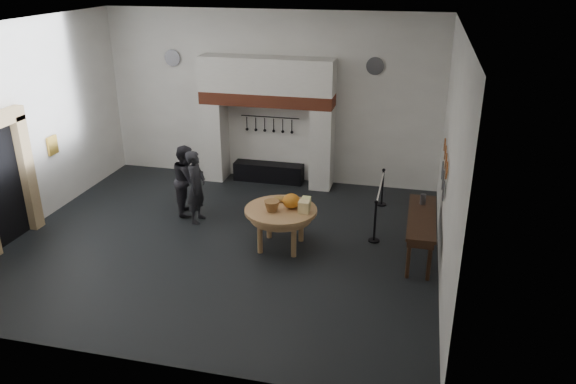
% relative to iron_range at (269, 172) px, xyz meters
% --- Properties ---
extents(floor, '(9.00, 8.00, 0.02)m').
position_rel_iron_range_xyz_m(floor, '(0.00, -3.72, -0.25)').
color(floor, black).
rests_on(floor, ground).
extents(ceiling, '(9.00, 8.00, 0.02)m').
position_rel_iron_range_xyz_m(ceiling, '(0.00, -3.72, 4.25)').
color(ceiling, silver).
rests_on(ceiling, wall_back).
extents(wall_back, '(9.00, 0.02, 4.50)m').
position_rel_iron_range_xyz_m(wall_back, '(0.00, 0.28, 2.00)').
color(wall_back, white).
rests_on(wall_back, floor).
extents(wall_front, '(9.00, 0.02, 4.50)m').
position_rel_iron_range_xyz_m(wall_front, '(0.00, -7.72, 2.00)').
color(wall_front, white).
rests_on(wall_front, floor).
extents(wall_left, '(0.02, 8.00, 4.50)m').
position_rel_iron_range_xyz_m(wall_left, '(-4.50, -3.72, 2.00)').
color(wall_left, white).
rests_on(wall_left, floor).
extents(wall_right, '(0.02, 8.00, 4.50)m').
position_rel_iron_range_xyz_m(wall_right, '(4.50, -3.72, 2.00)').
color(wall_right, white).
rests_on(wall_right, floor).
extents(chimney_pier_left, '(0.55, 0.70, 2.15)m').
position_rel_iron_range_xyz_m(chimney_pier_left, '(-1.48, -0.07, 0.82)').
color(chimney_pier_left, silver).
rests_on(chimney_pier_left, floor).
extents(chimney_pier_right, '(0.55, 0.70, 2.15)m').
position_rel_iron_range_xyz_m(chimney_pier_right, '(1.48, -0.07, 0.82)').
color(chimney_pier_right, silver).
rests_on(chimney_pier_right, floor).
extents(hearth_brick_band, '(3.50, 0.72, 0.32)m').
position_rel_iron_range_xyz_m(hearth_brick_band, '(0.00, -0.07, 2.06)').
color(hearth_brick_band, '#9E442B').
rests_on(hearth_brick_band, chimney_pier_left).
extents(chimney_hood, '(3.50, 0.70, 0.90)m').
position_rel_iron_range_xyz_m(chimney_hood, '(0.00, -0.07, 2.67)').
color(chimney_hood, silver).
rests_on(chimney_hood, hearth_brick_band).
extents(iron_range, '(1.90, 0.45, 0.50)m').
position_rel_iron_range_xyz_m(iron_range, '(0.00, 0.00, 0.00)').
color(iron_range, black).
rests_on(iron_range, floor).
extents(utensil_rail, '(1.60, 0.02, 0.02)m').
position_rel_iron_range_xyz_m(utensil_rail, '(0.00, 0.20, 1.50)').
color(utensil_rail, black).
rests_on(utensil_rail, wall_back).
extents(door_recess, '(0.04, 1.10, 2.50)m').
position_rel_iron_range_xyz_m(door_recess, '(-4.47, -4.72, 1.00)').
color(door_recess, black).
rests_on(door_recess, floor).
extents(door_jamb_far, '(0.22, 0.30, 2.60)m').
position_rel_iron_range_xyz_m(door_jamb_far, '(-4.38, -4.02, 1.05)').
color(door_jamb_far, tan).
rests_on(door_jamb_far, floor).
extents(wall_plaque, '(0.05, 0.34, 0.44)m').
position_rel_iron_range_xyz_m(wall_plaque, '(-4.45, -2.92, 1.35)').
color(wall_plaque, gold).
rests_on(wall_plaque, wall_left).
extents(work_table, '(1.57, 1.57, 0.07)m').
position_rel_iron_range_xyz_m(work_table, '(1.26, -3.64, 0.59)').
color(work_table, tan).
rests_on(work_table, floor).
extents(pumpkin, '(0.36, 0.36, 0.31)m').
position_rel_iron_range_xyz_m(pumpkin, '(1.46, -3.54, 0.78)').
color(pumpkin, orange).
rests_on(pumpkin, work_table).
extents(cheese_block_big, '(0.22, 0.22, 0.24)m').
position_rel_iron_range_xyz_m(cheese_block_big, '(1.76, -3.69, 0.74)').
color(cheese_block_big, '#F6DB93').
rests_on(cheese_block_big, work_table).
extents(cheese_block_small, '(0.18, 0.18, 0.20)m').
position_rel_iron_range_xyz_m(cheese_block_small, '(1.74, -3.39, 0.72)').
color(cheese_block_small, '#E5E689').
rests_on(cheese_block_small, work_table).
extents(wicker_basket, '(0.33, 0.33, 0.22)m').
position_rel_iron_range_xyz_m(wicker_basket, '(1.11, -3.79, 0.73)').
color(wicker_basket, brown).
rests_on(wicker_basket, work_table).
extents(bread_loaf, '(0.31, 0.18, 0.13)m').
position_rel_iron_range_xyz_m(bread_loaf, '(1.16, -3.29, 0.69)').
color(bread_loaf, '#AB7C3D').
rests_on(bread_loaf, work_table).
extents(visitor_near, '(0.41, 0.62, 1.71)m').
position_rel_iron_range_xyz_m(visitor_near, '(-0.92, -2.85, 0.60)').
color(visitor_near, black).
rests_on(visitor_near, floor).
extents(visitor_far, '(0.84, 0.96, 1.67)m').
position_rel_iron_range_xyz_m(visitor_far, '(-1.32, -2.45, 0.59)').
color(visitor_far, black).
rests_on(visitor_far, floor).
extents(side_table, '(0.55, 2.20, 0.06)m').
position_rel_iron_range_xyz_m(side_table, '(4.10, -3.37, 0.62)').
color(side_table, '#392314').
rests_on(side_table, floor).
extents(pewter_jug, '(0.12, 0.12, 0.22)m').
position_rel_iron_range_xyz_m(pewter_jug, '(4.10, -2.77, 0.76)').
color(pewter_jug, '#4E4D53').
rests_on(pewter_jug, side_table).
extents(copper_pan_a, '(0.03, 0.34, 0.34)m').
position_rel_iron_range_xyz_m(copper_pan_a, '(4.46, -3.52, 1.70)').
color(copper_pan_a, '#C6662D').
rests_on(copper_pan_a, wall_right).
extents(copper_pan_b, '(0.03, 0.32, 0.32)m').
position_rel_iron_range_xyz_m(copper_pan_b, '(4.46, -2.97, 1.70)').
color(copper_pan_b, '#C6662D').
rests_on(copper_pan_b, wall_right).
extents(copper_pan_c, '(0.03, 0.30, 0.30)m').
position_rel_iron_range_xyz_m(copper_pan_c, '(4.46, -2.42, 1.70)').
color(copper_pan_c, '#C6662D').
rests_on(copper_pan_c, wall_right).
extents(copper_pan_d, '(0.03, 0.28, 0.28)m').
position_rel_iron_range_xyz_m(copper_pan_d, '(4.46, -1.87, 1.70)').
color(copper_pan_d, '#C6662D').
rests_on(copper_pan_d, wall_right).
extents(pewter_plate_left, '(0.03, 0.40, 0.40)m').
position_rel_iron_range_xyz_m(pewter_plate_left, '(4.46, -3.32, 1.20)').
color(pewter_plate_left, '#4C4C51').
rests_on(pewter_plate_left, wall_right).
extents(pewter_plate_mid, '(0.03, 0.40, 0.40)m').
position_rel_iron_range_xyz_m(pewter_plate_mid, '(4.46, -2.72, 1.20)').
color(pewter_plate_mid, '#4C4C51').
rests_on(pewter_plate_mid, wall_right).
extents(pewter_plate_right, '(0.03, 0.40, 0.40)m').
position_rel_iron_range_xyz_m(pewter_plate_right, '(4.46, -2.12, 1.20)').
color(pewter_plate_right, '#4C4C51').
rests_on(pewter_plate_right, wall_right).
extents(pewter_plate_back_left, '(0.44, 0.03, 0.44)m').
position_rel_iron_range_xyz_m(pewter_plate_back_left, '(-2.70, 0.24, 2.95)').
color(pewter_plate_back_left, '#4C4C51').
rests_on(pewter_plate_back_left, wall_back).
extents(pewter_plate_back_right, '(0.44, 0.03, 0.44)m').
position_rel_iron_range_xyz_m(pewter_plate_back_right, '(2.70, 0.24, 2.95)').
color(pewter_plate_back_right, '#4C4C51').
rests_on(pewter_plate_back_right, wall_back).
extents(barrier_post_near, '(0.05, 0.05, 0.90)m').
position_rel_iron_range_xyz_m(barrier_post_near, '(3.15, -2.94, 0.20)').
color(barrier_post_near, black).
rests_on(barrier_post_near, floor).
extents(barrier_post_far, '(0.05, 0.05, 0.90)m').
position_rel_iron_range_xyz_m(barrier_post_far, '(3.15, -0.94, 0.20)').
color(barrier_post_far, black).
rests_on(barrier_post_far, floor).
extents(barrier_rope, '(0.04, 2.00, 0.04)m').
position_rel_iron_range_xyz_m(barrier_rope, '(3.15, -1.94, 0.60)').
color(barrier_rope, silver).
rests_on(barrier_rope, barrier_post_near).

